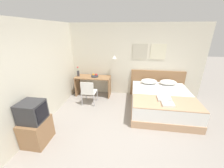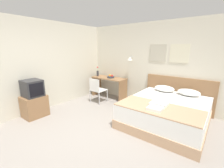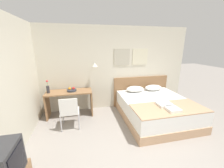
% 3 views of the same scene
% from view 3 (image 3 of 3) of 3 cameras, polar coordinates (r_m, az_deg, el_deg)
% --- Properties ---
extents(wall_back, '(5.22, 0.31, 2.65)m').
position_cam_3_polar(wall_back, '(4.50, -0.32, 6.43)').
color(wall_back, beige).
rests_on(wall_back, ground_plane).
extents(bed, '(1.83, 2.03, 0.59)m').
position_cam_3_polar(bed, '(4.20, 17.55, -9.92)').
color(bed, tan).
rests_on(bed, ground_plane).
extents(headboard, '(1.95, 0.06, 1.02)m').
position_cam_3_polar(headboard, '(4.98, 11.83, -2.75)').
color(headboard, '#8E6642').
rests_on(headboard, ground_plane).
extents(pillow_left, '(0.58, 0.37, 0.18)m').
position_cam_3_polar(pillow_left, '(4.57, 9.52, -2.04)').
color(pillow_left, white).
rests_on(pillow_left, bed).
extents(pillow_right, '(0.58, 0.37, 0.18)m').
position_cam_3_polar(pillow_right, '(4.85, 16.78, -1.45)').
color(pillow_right, white).
rests_on(pillow_right, bed).
extents(throw_blanket, '(1.77, 0.81, 0.02)m').
position_cam_3_polar(throw_blanket, '(3.63, 22.60, -9.21)').
color(throw_blanket, tan).
rests_on(throw_blanket, bed).
extents(folded_towel_near_foot, '(0.36, 0.32, 0.06)m').
position_cam_3_polar(folded_towel_near_foot, '(3.70, 20.98, -7.85)').
color(folded_towel_near_foot, white).
rests_on(folded_towel_near_foot, throw_blanket).
extents(folded_towel_mid_bed, '(0.29, 0.29, 0.06)m').
position_cam_3_polar(folded_towel_mid_bed, '(3.51, 23.94, -9.50)').
color(folded_towel_mid_bed, white).
rests_on(folded_towel_mid_bed, throw_blanket).
extents(desk, '(1.31, 0.55, 0.76)m').
position_cam_3_polar(desk, '(4.29, -17.20, -5.74)').
color(desk, '#8E6642').
rests_on(desk, ground_plane).
extents(desk_chair, '(0.46, 0.46, 0.86)m').
position_cam_3_polar(desk_chair, '(3.63, -17.30, -10.43)').
color(desk_chair, white).
rests_on(desk_chair, ground_plane).
extents(fruit_bowl, '(0.27, 0.27, 0.12)m').
position_cam_3_polar(fruit_bowl, '(4.20, -16.42, -2.32)').
color(fruit_bowl, '#333842').
rests_on(fruit_bowl, desk).
extents(flower_vase, '(0.08, 0.08, 0.37)m').
position_cam_3_polar(flower_vase, '(4.25, -25.10, -1.74)').
color(flower_vase, '#333338').
rests_on(flower_vase, desk).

